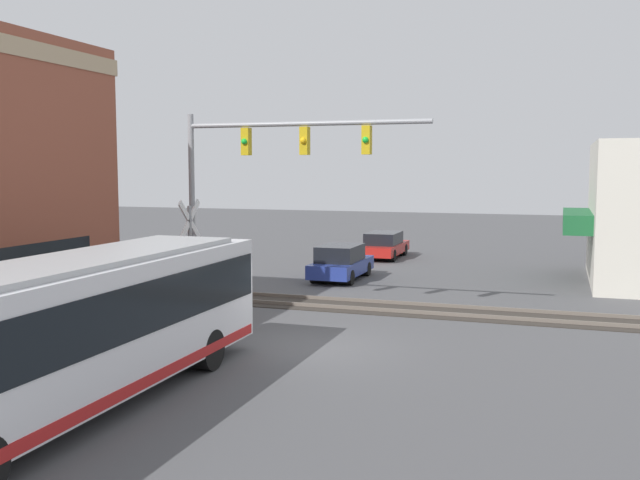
% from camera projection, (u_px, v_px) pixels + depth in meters
% --- Properties ---
extents(ground_plane, '(120.00, 120.00, 0.00)m').
position_uv_depth(ground_plane, '(314.00, 348.00, 19.36)').
color(ground_plane, '#4C4C4F').
extents(city_bus, '(11.24, 2.59, 3.10)m').
position_uv_depth(city_bus, '(78.00, 327.00, 14.20)').
color(city_bus, silver).
rests_on(city_bus, ground).
extents(traffic_signal_gantry, '(0.42, 8.36, 6.69)m').
position_uv_depth(traffic_signal_gantry, '(261.00, 164.00, 23.49)').
color(traffic_signal_gantry, gray).
rests_on(traffic_signal_gantry, ground).
extents(crossing_signal, '(1.41, 1.18, 3.81)m').
position_uv_depth(crossing_signal, '(190.00, 244.00, 24.20)').
color(crossing_signal, gray).
rests_on(crossing_signal, ground).
extents(rail_track_near, '(2.60, 60.00, 0.15)m').
position_uv_depth(rail_track_near, '(370.00, 306.00, 25.01)').
color(rail_track_near, '#332D28').
rests_on(rail_track_near, ground).
extents(parked_car_blue, '(4.40, 1.82, 1.54)m').
position_uv_depth(parked_car_blue, '(341.00, 264.00, 31.17)').
color(parked_car_blue, navy).
rests_on(parked_car_blue, ground).
extents(parked_car_red, '(4.63, 1.82, 1.42)m').
position_uv_depth(parked_car_red, '(384.00, 246.00, 38.73)').
color(parked_car_red, '#B21E19').
rests_on(parked_car_red, ground).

